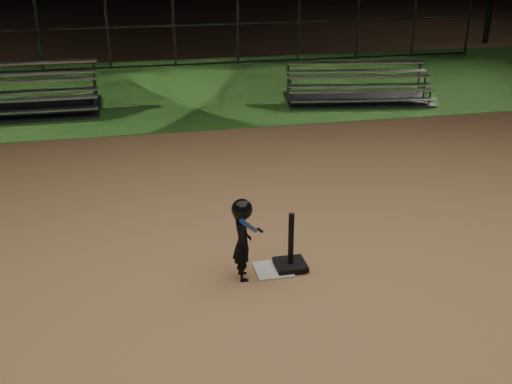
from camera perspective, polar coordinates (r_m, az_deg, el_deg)
name	(u,v)px	position (r m, az deg, el deg)	size (l,w,h in m)	color
ground	(273,270)	(7.71, 1.58, -7.30)	(80.00, 80.00, 0.00)	#A8784C
grass_strip	(186,88)	(16.99, -6.51, 9.61)	(60.00, 8.00, 0.01)	#2A5F1E
home_plate	(273,270)	(7.70, 1.58, -7.22)	(0.45, 0.45, 0.02)	beige
batting_tee	(291,257)	(7.69, 3.23, -6.09)	(0.38, 0.38, 0.73)	black
child_batter	(242,237)	(7.30, -1.27, -4.20)	(0.40, 0.59, 1.04)	black
bleacher_left	(5,104)	(15.52, -22.32, 7.57)	(4.28, 2.09, 1.05)	#B5B5BA
bleacher_right	(357,94)	(15.71, 9.41, 9.00)	(3.75, 2.24, 0.86)	silver
backstop_fence	(174,26)	(19.71, -7.65, 15.07)	(20.08, 0.08, 2.50)	#38383D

